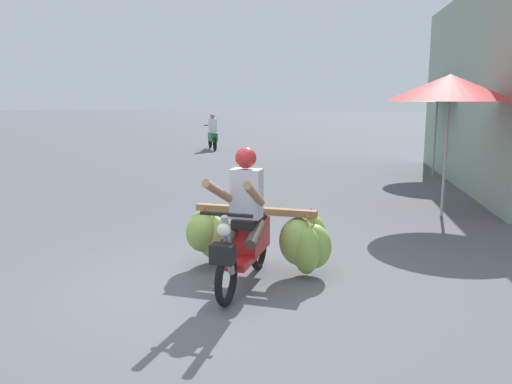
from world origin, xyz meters
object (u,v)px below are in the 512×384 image
at_px(motorbike_main_loaded, 255,235).
at_px(motorbike_distant_ahead_left, 213,135).
at_px(market_umbrella_further_along, 438,92).
at_px(market_umbrella_near_shop, 450,88).

bearing_deg(motorbike_main_loaded, motorbike_distant_ahead_left, 104.51).
height_order(motorbike_main_loaded, motorbike_distant_ahead_left, motorbike_main_loaded).
height_order(motorbike_distant_ahead_left, market_umbrella_further_along, market_umbrella_further_along).
bearing_deg(motorbike_distant_ahead_left, motorbike_main_loaded, -75.49).
bearing_deg(market_umbrella_further_along, motorbike_distant_ahead_left, 141.75).
bearing_deg(market_umbrella_near_shop, motorbike_distant_ahead_left, 121.86).
relative_size(motorbike_main_loaded, motorbike_distant_ahead_left, 1.23).
xyz_separation_m(motorbike_main_loaded, motorbike_distant_ahead_left, (-3.63, 14.02, 0.07)).
bearing_deg(market_umbrella_further_along, market_umbrella_near_shop, -98.78).
xyz_separation_m(motorbike_distant_ahead_left, market_umbrella_further_along, (7.26, -5.73, 1.63)).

